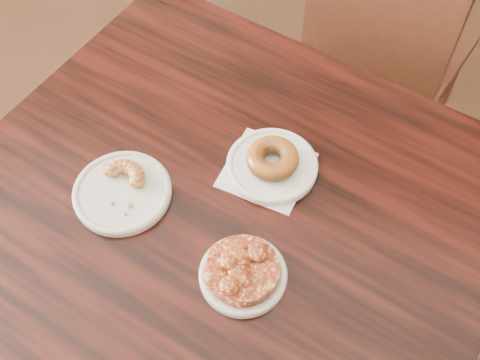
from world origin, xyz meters
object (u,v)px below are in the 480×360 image
(cafe_table, at_px, (217,307))
(glazed_donut, at_px, (273,158))
(chair_far, at_px, (391,50))
(apple_fritter, at_px, (243,269))
(cruller_fragment, at_px, (121,187))

(cafe_table, bearing_deg, glazed_donut, 78.82)
(chair_far, height_order, glazed_donut, chair_far)
(cafe_table, distance_m, apple_fritter, 0.42)
(chair_far, relative_size, glazed_donut, 9.62)
(cafe_table, bearing_deg, chair_far, 89.86)
(chair_far, xyz_separation_m, apple_fritter, (-0.18, -0.91, 0.33))
(glazed_donut, distance_m, cruller_fragment, 0.27)
(glazed_donut, distance_m, apple_fritter, 0.22)
(cafe_table, height_order, apple_fritter, apple_fritter)
(chair_far, distance_m, apple_fritter, 0.98)
(cafe_table, distance_m, chair_far, 0.87)
(chair_far, relative_size, apple_fritter, 5.86)
(apple_fritter, bearing_deg, cruller_fragment, 158.81)
(glazed_donut, height_order, cruller_fragment, glazed_donut)
(chair_far, distance_m, glazed_donut, 0.79)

